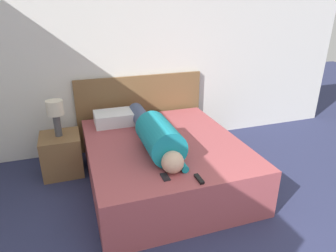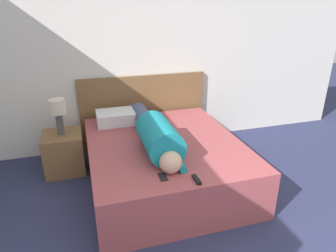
{
  "view_description": "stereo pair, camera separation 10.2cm",
  "coord_description": "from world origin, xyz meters",
  "px_view_note": "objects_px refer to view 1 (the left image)",
  "views": [
    {
      "loc": [
        -1.17,
        -0.44,
        2.0
      ],
      "look_at": [
        -0.23,
        2.34,
        0.78
      ],
      "focal_mm": 32.0,
      "sensor_mm": 36.0,
      "label": 1
    },
    {
      "loc": [
        -1.08,
        -0.47,
        2.0
      ],
      "look_at": [
        -0.23,
        2.34,
        0.78
      ],
      "focal_mm": 32.0,
      "sensor_mm": 36.0,
      "label": 2
    }
  ],
  "objects_px": {
    "bed": "(164,162)",
    "tv_remote": "(199,179)",
    "table_lamp": "(55,112)",
    "cell_phone": "(165,177)",
    "person_lying": "(156,134)",
    "pillow_near_headboard": "(116,118)",
    "nightstand": "(62,154)"
  },
  "relations": [
    {
      "from": "table_lamp",
      "to": "cell_phone",
      "type": "relative_size",
      "value": 3.41
    },
    {
      "from": "cell_phone",
      "to": "tv_remote",
      "type": "bearing_deg",
      "value": -26.52
    },
    {
      "from": "pillow_near_headboard",
      "to": "cell_phone",
      "type": "bearing_deg",
      "value": -82.16
    },
    {
      "from": "nightstand",
      "to": "table_lamp",
      "type": "bearing_deg",
      "value": 0.0
    },
    {
      "from": "cell_phone",
      "to": "table_lamp",
      "type": "bearing_deg",
      "value": 124.44
    },
    {
      "from": "table_lamp",
      "to": "person_lying",
      "type": "height_order",
      "value": "table_lamp"
    },
    {
      "from": "person_lying",
      "to": "tv_remote",
      "type": "bearing_deg",
      "value": -76.69
    },
    {
      "from": "nightstand",
      "to": "tv_remote",
      "type": "bearing_deg",
      "value": -51.05
    },
    {
      "from": "table_lamp",
      "to": "tv_remote",
      "type": "xyz_separation_m",
      "value": [
        1.19,
        -1.47,
        -0.27
      ]
    },
    {
      "from": "nightstand",
      "to": "pillow_near_headboard",
      "type": "height_order",
      "value": "pillow_near_headboard"
    },
    {
      "from": "table_lamp",
      "to": "person_lying",
      "type": "distance_m",
      "value": 1.24
    },
    {
      "from": "bed",
      "to": "table_lamp",
      "type": "distance_m",
      "value": 1.4
    },
    {
      "from": "bed",
      "to": "tv_remote",
      "type": "relative_size",
      "value": 13.03
    },
    {
      "from": "pillow_near_headboard",
      "to": "person_lying",
      "type": "bearing_deg",
      "value": -70.39
    },
    {
      "from": "person_lying",
      "to": "cell_phone",
      "type": "bearing_deg",
      "value": -98.76
    },
    {
      "from": "nightstand",
      "to": "person_lying",
      "type": "height_order",
      "value": "person_lying"
    },
    {
      "from": "bed",
      "to": "tv_remote",
      "type": "height_order",
      "value": "tv_remote"
    },
    {
      "from": "nightstand",
      "to": "table_lamp",
      "type": "distance_m",
      "value": 0.56
    },
    {
      "from": "table_lamp",
      "to": "nightstand",
      "type": "bearing_deg",
      "value": 0.0
    },
    {
      "from": "nightstand",
      "to": "pillow_near_headboard",
      "type": "bearing_deg",
      "value": 8.64
    },
    {
      "from": "nightstand",
      "to": "person_lying",
      "type": "bearing_deg",
      "value": -35.34
    },
    {
      "from": "tv_remote",
      "to": "nightstand",
      "type": "bearing_deg",
      "value": 128.95
    },
    {
      "from": "person_lying",
      "to": "tv_remote",
      "type": "relative_size",
      "value": 10.85
    },
    {
      "from": "bed",
      "to": "tv_remote",
      "type": "xyz_separation_m",
      "value": [
        0.05,
        -0.86,
        0.27
      ]
    },
    {
      "from": "pillow_near_headboard",
      "to": "tv_remote",
      "type": "distance_m",
      "value": 1.65
    },
    {
      "from": "pillow_near_headboard",
      "to": "cell_phone",
      "type": "xyz_separation_m",
      "value": [
        0.2,
        -1.44,
        -0.07
      ]
    },
    {
      "from": "person_lying",
      "to": "bed",
      "type": "bearing_deg",
      "value": 39.33
    },
    {
      "from": "tv_remote",
      "to": "pillow_near_headboard",
      "type": "bearing_deg",
      "value": 106.65
    },
    {
      "from": "table_lamp",
      "to": "tv_remote",
      "type": "relative_size",
      "value": 2.95
    },
    {
      "from": "bed",
      "to": "table_lamp",
      "type": "bearing_deg",
      "value": 151.67
    },
    {
      "from": "tv_remote",
      "to": "cell_phone",
      "type": "relative_size",
      "value": 1.15
    },
    {
      "from": "bed",
      "to": "cell_phone",
      "type": "relative_size",
      "value": 15.03
    }
  ]
}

